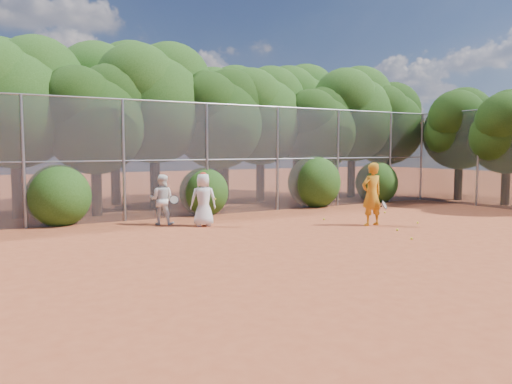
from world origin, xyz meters
TOP-DOWN VIEW (x-y plane):
  - ground at (0.00, 0.00)m, footprint 80.00×80.00m
  - fence_back at (-0.12, 6.00)m, footprint 20.05×0.09m
  - fence_side at (10.00, 3.00)m, footprint 0.09×6.09m
  - tree_1 at (-6.94, 8.54)m, footprint 4.64×4.03m
  - tree_2 at (-4.45, 7.83)m, footprint 3.99×3.47m
  - tree_3 at (-1.94, 8.84)m, footprint 4.89×4.26m
  - tree_4 at (0.55, 8.24)m, footprint 4.19×3.64m
  - tree_5 at (3.06, 9.04)m, footprint 4.51×3.92m
  - tree_6 at (5.55, 8.03)m, footprint 3.86×3.36m
  - tree_7 at (8.06, 8.64)m, footprint 4.77×4.14m
  - tree_8 at (10.05, 8.34)m, footprint 4.25×3.70m
  - tree_10 at (-2.93, 11.05)m, footprint 5.15×4.48m
  - tree_11 at (2.06, 10.64)m, footprint 4.64×4.03m
  - tree_12 at (6.56, 11.24)m, footprint 5.02×4.37m
  - tree_13 at (11.45, 5.03)m, footprint 3.86×3.36m
  - tree_14 at (11.25, 2.53)m, footprint 3.61×3.14m
  - bush_0 at (-6.00, 6.30)m, footprint 2.00×2.00m
  - bush_1 at (-1.00, 6.30)m, footprint 1.80×1.80m
  - bush_2 at (4.00, 6.30)m, footprint 2.20×2.20m
  - bush_3 at (7.50, 6.30)m, footprint 1.90×1.90m
  - player_yellow at (2.40, 1.18)m, footprint 0.89×0.60m
  - player_teen at (-2.19, 3.69)m, footprint 0.91×0.71m
  - player_white at (-3.19, 4.66)m, footprint 0.98×0.93m
  - ball_0 at (2.33, 0.01)m, footprint 0.07×0.07m
  - ball_1 at (1.84, 2.84)m, footprint 0.07×0.07m
  - ball_2 at (1.60, -1.20)m, footprint 0.07×0.07m
  - ball_3 at (3.94, 0.70)m, footprint 0.07×0.07m
  - ball_4 at (4.95, 3.16)m, footprint 0.07×0.07m

SIDE VIEW (x-z plane):
  - ground at x=0.00m, z-range 0.00..0.00m
  - ball_0 at x=2.33m, z-range 0.00..0.07m
  - ball_1 at x=1.84m, z-range 0.00..0.07m
  - ball_2 at x=1.60m, z-range 0.00..0.07m
  - ball_3 at x=3.94m, z-range 0.00..0.07m
  - ball_4 at x=4.95m, z-range 0.00..0.07m
  - player_white at x=-3.19m, z-range 0.00..1.59m
  - player_teen at x=-2.19m, z-range -0.01..1.67m
  - bush_1 at x=-1.00m, z-range 0.00..1.80m
  - bush_3 at x=7.50m, z-range 0.00..1.90m
  - player_yellow at x=2.40m, z-range 0.00..1.96m
  - bush_0 at x=-6.00m, z-range 0.00..2.00m
  - bush_2 at x=4.00m, z-range 0.00..2.20m
  - fence_side at x=10.00m, z-range 0.04..4.06m
  - fence_back at x=-0.12m, z-range 0.04..4.06m
  - tree_14 at x=11.25m, z-range 0.77..5.71m
  - tree_6 at x=5.55m, z-range 0.82..6.11m
  - tree_13 at x=11.45m, z-range 0.82..6.11m
  - tree_2 at x=-4.45m, z-range 0.85..6.32m
  - tree_4 at x=0.55m, z-range 0.89..6.62m
  - tree_8 at x=10.05m, z-range 0.91..6.73m
  - tree_5 at x=3.06m, z-range 0.96..7.13m
  - tree_1 at x=-6.94m, z-range 0.99..7.34m
  - tree_11 at x=2.06m, z-range 0.99..7.34m
  - tree_7 at x=8.06m, z-range 1.02..7.54m
  - tree_3 at x=-1.94m, z-range 1.04..7.75m
  - tree_12 at x=6.56m, z-range 1.07..7.95m
  - tree_10 at x=-2.93m, z-range 1.10..8.16m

